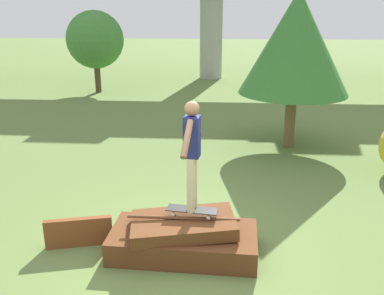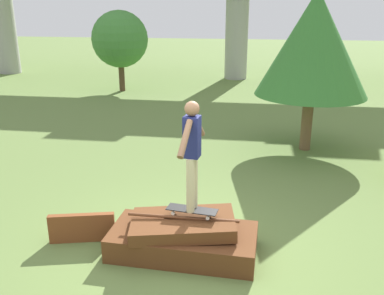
{
  "view_description": "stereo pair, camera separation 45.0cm",
  "coord_description": "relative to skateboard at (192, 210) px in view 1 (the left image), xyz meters",
  "views": [
    {
      "loc": [
        0.51,
        -5.65,
        3.64
      ],
      "look_at": [
        0.12,
        0.08,
        1.68
      ],
      "focal_mm": 40.0,
      "sensor_mm": 36.0,
      "label": 1
    },
    {
      "loc": [
        0.96,
        -5.6,
        3.64
      ],
      "look_at": [
        0.12,
        0.08,
        1.68
      ],
      "focal_mm": 40.0,
      "sensor_mm": 36.0,
      "label": 2
    }
  ],
  "objects": [
    {
      "name": "ground_plane",
      "position": [
        -0.12,
        -0.08,
        -0.69
      ],
      "size": [
        80.0,
        80.0,
        0.0
      ],
      "primitive_type": "plane",
      "color": "olive"
    },
    {
      "name": "scrap_pile",
      "position": [
        -0.13,
        -0.08,
        -0.44
      ],
      "size": [
        2.24,
        1.16,
        0.62
      ],
      "color": "#5B3319",
      "rests_on": "ground_plane"
    },
    {
      "name": "scrap_plank_loose",
      "position": [
        -1.77,
        0.01,
        -0.45
      ],
      "size": [
        1.02,
        0.35,
        0.47
      ],
      "color": "brown",
      "rests_on": "ground_plane"
    },
    {
      "name": "skateboard",
      "position": [
        0.0,
        0.0,
        0.0
      ],
      "size": [
        0.79,
        0.33,
        0.09
      ],
      "color": "black",
      "rests_on": "scrap_pile"
    },
    {
      "name": "skater",
      "position": [
        -0.0,
        0.0,
        0.97
      ],
      "size": [
        0.25,
        1.16,
        1.65
      ],
      "color": "#C6B78E",
      "rests_on": "skateboard"
    },
    {
      "name": "tree_behind_left",
      "position": [
        2.21,
        5.17,
        1.99
      ],
      "size": [
        2.74,
        2.74,
        3.95
      ],
      "color": "brown",
      "rests_on": "ground_plane"
    },
    {
      "name": "tree_behind_right",
      "position": [
        -4.78,
        11.93,
        1.47
      ],
      "size": [
        2.34,
        2.34,
        3.34
      ],
      "color": "#4C3823",
      "rests_on": "ground_plane"
    }
  ]
}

